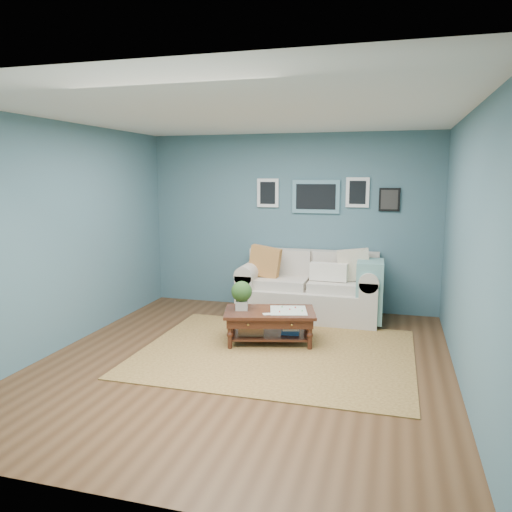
% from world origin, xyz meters
% --- Properties ---
extents(room_shell, '(5.00, 5.02, 2.70)m').
position_xyz_m(room_shell, '(0.01, 0.06, 1.36)').
color(room_shell, brown).
rests_on(room_shell, ground).
extents(area_rug, '(3.14, 2.52, 0.01)m').
position_xyz_m(area_rug, '(0.28, 0.39, 0.01)').
color(area_rug, brown).
rests_on(area_rug, ground).
extents(loveseat, '(2.06, 0.94, 1.06)m').
position_xyz_m(loveseat, '(0.48, 2.03, 0.43)').
color(loveseat, beige).
rests_on(loveseat, ground).
extents(coffee_table, '(1.23, 0.90, 0.77)m').
position_xyz_m(coffee_table, '(0.06, 0.71, 0.34)').
color(coffee_table, black).
rests_on(coffee_table, ground).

